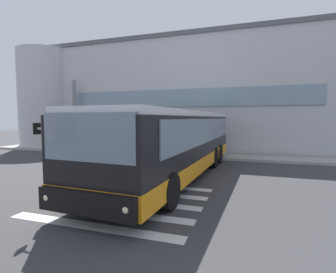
# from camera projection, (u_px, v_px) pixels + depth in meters

# --- Properties ---
(ground_plane) EXTENTS (80.00, 90.00, 0.02)m
(ground_plane) POSITION_uv_depth(u_px,v_px,m) (131.00, 169.00, 11.94)
(ground_plane) COLOR #353538
(ground_plane) RESTS_ON ground
(bay_paint_stripes) EXTENTS (4.40, 3.96, 0.01)m
(bay_paint_stripes) POSITION_uv_depth(u_px,v_px,m) (128.00, 201.00, 7.34)
(bay_paint_stripes) COLOR silver
(bay_paint_stripes) RESTS_ON ground
(terminal_building) EXTENTS (24.85, 13.80, 8.28)m
(terminal_building) POSITION_uv_depth(u_px,v_px,m) (181.00, 99.00, 22.90)
(terminal_building) COLOR #B7B7BC
(terminal_building) RESTS_ON ground
(boarding_curb) EXTENTS (27.05, 2.00, 0.15)m
(boarding_curb) POSITION_uv_depth(u_px,v_px,m) (163.00, 154.00, 16.49)
(boarding_curb) COLOR #9E9B93
(boarding_curb) RESTS_ON ground
(entry_support_column) EXTENTS (0.28, 0.28, 5.13)m
(entry_support_column) POSITION_uv_depth(u_px,v_px,m) (75.00, 114.00, 19.14)
(entry_support_column) COLOR slate
(entry_support_column) RESTS_ON boarding_curb
(bus_main_foreground) EXTENTS (3.65, 11.41, 2.70)m
(bus_main_foreground) POSITION_uv_depth(u_px,v_px,m) (175.00, 144.00, 10.44)
(bus_main_foreground) COLOR black
(bus_main_foreground) RESTS_ON ground
(passenger_near_column) EXTENTS (0.58, 0.30, 1.68)m
(passenger_near_column) POSITION_uv_depth(u_px,v_px,m) (74.00, 137.00, 17.91)
(passenger_near_column) COLOR #4C4233
(passenger_near_column) RESTS_ON boarding_curb
(passenger_by_doorway) EXTENTS (0.59, 0.27, 1.68)m
(passenger_by_doorway) POSITION_uv_depth(u_px,v_px,m) (88.00, 137.00, 18.03)
(passenger_by_doorway) COLOR #1E2338
(passenger_by_doorway) RESTS_ON boarding_curb
(safety_bollard_yellow) EXTENTS (0.18, 0.18, 0.90)m
(safety_bollard_yellow) POSITION_uv_depth(u_px,v_px,m) (133.00, 149.00, 15.83)
(safety_bollard_yellow) COLOR yellow
(safety_bollard_yellow) RESTS_ON ground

